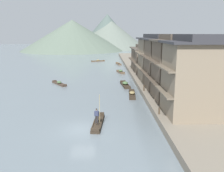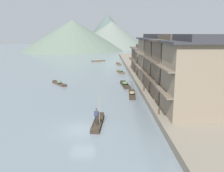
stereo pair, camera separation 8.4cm
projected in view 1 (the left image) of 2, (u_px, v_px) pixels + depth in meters
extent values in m
plane|color=slate|center=(83.00, 129.00, 23.63)|extent=(400.00, 400.00, 0.00)
cube|color=slate|center=(170.00, 75.00, 53.17)|extent=(18.00, 110.00, 0.78)
cube|color=#33281E|center=(98.00, 123.00, 24.91)|extent=(1.35, 5.02, 0.28)
cube|color=#33281E|center=(100.00, 114.00, 27.11)|extent=(0.86, 0.43, 0.26)
cube|color=#33281E|center=(95.00, 130.00, 22.58)|extent=(0.86, 0.43, 0.26)
cube|color=#33281E|center=(94.00, 122.00, 24.89)|extent=(0.46, 4.45, 0.08)
cube|color=#33281E|center=(102.00, 122.00, 24.84)|extent=(0.46, 4.45, 0.08)
cube|color=black|center=(96.00, 123.00, 23.88)|extent=(0.12, 0.23, 0.05)
cylinder|color=#232328|center=(96.00, 119.00, 23.75)|extent=(0.11, 0.11, 0.78)
cube|color=black|center=(98.00, 123.00, 23.86)|extent=(0.12, 0.23, 0.05)
cylinder|color=#232328|center=(98.00, 119.00, 23.73)|extent=(0.11, 0.11, 0.78)
cube|color=#2D334C|center=(97.00, 113.00, 23.60)|extent=(0.34, 0.23, 0.52)
cylinder|color=#2D334C|center=(95.00, 114.00, 23.69)|extent=(0.08, 0.08, 0.56)
cylinder|color=#2D334C|center=(99.00, 114.00, 23.65)|extent=(0.08, 0.08, 0.56)
sphere|color=#DBB28E|center=(97.00, 110.00, 23.51)|extent=(0.20, 0.20, 0.20)
sphere|color=black|center=(97.00, 109.00, 23.50)|extent=(0.18, 0.18, 0.18)
cylinder|color=tan|center=(100.00, 109.00, 23.57)|extent=(0.04, 0.04, 3.00)
cube|color=brown|center=(98.00, 61.00, 82.02)|extent=(4.84, 2.48, 0.19)
cube|color=brown|center=(104.00, 60.00, 82.78)|extent=(0.61, 0.89, 0.17)
cube|color=brown|center=(92.00, 61.00, 81.19)|extent=(0.61, 0.89, 0.17)
cube|color=brown|center=(98.00, 61.00, 82.37)|extent=(4.09, 1.54, 0.08)
cube|color=brown|center=(98.00, 61.00, 81.62)|extent=(4.09, 1.54, 0.08)
ellipsoid|color=olive|center=(98.00, 60.00, 81.95)|extent=(1.35, 1.15, 0.45)
cube|color=brown|center=(121.00, 72.00, 58.10)|extent=(2.00, 4.20, 0.24)
cube|color=brown|center=(118.00, 70.00, 59.82)|extent=(1.00, 0.58, 0.22)
cube|color=brown|center=(123.00, 72.00, 56.28)|extent=(1.00, 0.58, 0.22)
cube|color=brown|center=(119.00, 72.00, 57.94)|extent=(0.94, 3.48, 0.08)
cube|color=brown|center=(122.00, 72.00, 58.19)|extent=(0.94, 3.48, 0.08)
ellipsoid|color=#4C6B42|center=(121.00, 71.00, 58.02)|extent=(1.23, 1.50, 0.52)
cube|color=#33281E|center=(132.00, 95.00, 36.69)|extent=(1.40, 5.46, 0.21)
cube|color=#33281E|center=(132.00, 90.00, 39.13)|extent=(0.89, 0.43, 0.19)
cube|color=#33281E|center=(133.00, 98.00, 34.16)|extent=(0.89, 0.43, 0.19)
cube|color=#33281E|center=(129.00, 94.00, 36.68)|extent=(0.48, 4.89, 0.08)
cube|color=#33281E|center=(135.00, 94.00, 36.63)|extent=(0.48, 4.89, 0.08)
ellipsoid|color=olive|center=(132.00, 93.00, 36.61)|extent=(0.96, 1.27, 0.47)
cube|color=#423328|center=(59.00, 84.00, 44.60)|extent=(3.61, 4.61, 0.23)
cube|color=#423328|center=(54.00, 81.00, 46.41)|extent=(0.85, 0.75, 0.21)
cube|color=#423328|center=(64.00, 85.00, 42.70)|extent=(0.85, 0.75, 0.21)
cube|color=#423328|center=(57.00, 83.00, 44.34)|extent=(2.67, 3.75, 0.08)
cube|color=#423328|center=(61.00, 83.00, 44.80)|extent=(2.67, 3.75, 0.08)
ellipsoid|color=#4C6B42|center=(59.00, 82.00, 44.53)|extent=(1.27, 1.35, 0.43)
cube|color=brown|center=(118.00, 64.00, 73.67)|extent=(1.70, 4.36, 0.28)
cube|color=brown|center=(117.00, 62.00, 75.50)|extent=(0.82, 0.51, 0.25)
cube|color=brown|center=(120.00, 64.00, 71.72)|extent=(0.82, 0.51, 0.25)
cube|color=brown|center=(117.00, 63.00, 73.55)|extent=(0.85, 3.72, 0.08)
cube|color=brown|center=(120.00, 63.00, 73.71)|extent=(0.85, 3.72, 0.08)
ellipsoid|color=brown|center=(118.00, 63.00, 73.59)|extent=(0.96, 1.20, 0.42)
cube|color=#33281E|center=(125.00, 85.00, 43.50)|extent=(1.69, 5.68, 0.25)
cube|color=#33281E|center=(123.00, 81.00, 46.01)|extent=(1.06, 0.46, 0.22)
cube|color=#33281E|center=(128.00, 87.00, 40.88)|extent=(1.06, 0.46, 0.22)
cube|color=#33281E|center=(122.00, 84.00, 43.40)|extent=(0.57, 5.08, 0.08)
cube|color=#33281E|center=(128.00, 84.00, 43.52)|extent=(0.57, 5.08, 0.08)
ellipsoid|color=#4C6B42|center=(125.00, 83.00, 43.41)|extent=(1.17, 1.54, 0.57)
cube|color=#7F705B|center=(194.00, 80.00, 24.89)|extent=(5.86, 5.77, 7.80)
cube|color=brown|center=(163.00, 92.00, 25.11)|extent=(0.70, 5.77, 0.16)
cube|color=brown|center=(165.00, 68.00, 24.53)|extent=(0.70, 5.77, 0.16)
cube|color=#2D2D33|center=(197.00, 42.00, 24.00)|extent=(6.76, 6.67, 0.24)
cube|color=#2D2D33|center=(198.00, 38.00, 23.90)|extent=(3.52, 6.67, 0.70)
cube|color=brown|center=(173.00, 71.00, 31.09)|extent=(4.85, 5.61, 7.80)
cube|color=#4D4135|center=(152.00, 80.00, 31.31)|extent=(0.70, 5.61, 0.16)
cube|color=#4D4135|center=(153.00, 61.00, 30.74)|extent=(0.70, 5.61, 0.16)
cube|color=#4C4238|center=(175.00, 40.00, 30.20)|extent=(5.75, 6.51, 0.24)
cube|color=#4C4238|center=(175.00, 37.00, 30.10)|extent=(2.91, 6.51, 0.70)
cube|color=brown|center=(160.00, 64.00, 37.53)|extent=(4.27, 6.04, 7.80)
cube|color=#4D4135|center=(144.00, 72.00, 37.77)|extent=(0.70, 6.04, 0.16)
cube|color=#4D4135|center=(145.00, 56.00, 37.19)|extent=(0.70, 6.04, 0.16)
cube|color=#2D2D33|center=(161.00, 39.00, 36.65)|extent=(5.17, 6.94, 0.24)
cube|color=#2D2D33|center=(161.00, 36.00, 36.54)|extent=(2.56, 6.94, 0.70)
cube|color=#7F705B|center=(154.00, 60.00, 44.74)|extent=(5.25, 7.25, 7.80)
cube|color=brown|center=(138.00, 66.00, 44.96)|extent=(0.70, 7.25, 0.16)
cube|color=brown|center=(139.00, 53.00, 44.39)|extent=(0.70, 7.25, 0.16)
cube|color=#2D2D33|center=(155.00, 38.00, 43.85)|extent=(6.15, 8.15, 0.24)
cube|color=#2D2D33|center=(155.00, 36.00, 43.75)|extent=(3.15, 8.15, 0.70)
cube|color=brown|center=(146.00, 62.00, 52.27)|extent=(4.89, 4.68, 5.20)
cube|color=#4D4135|center=(134.00, 62.00, 52.21)|extent=(0.70, 4.68, 0.16)
cube|color=#4C4238|center=(147.00, 50.00, 51.67)|extent=(5.79, 5.58, 0.24)
cube|color=#4C4238|center=(147.00, 47.00, 51.57)|extent=(2.94, 5.58, 0.70)
cube|color=brown|center=(144.00, 59.00, 58.44)|extent=(5.83, 6.13, 5.20)
cube|color=#4D4135|center=(131.00, 59.00, 58.37)|extent=(0.70, 6.13, 0.16)
cube|color=#4C4238|center=(144.00, 48.00, 57.84)|extent=(6.73, 7.03, 0.24)
cube|color=#4C4238|center=(144.00, 46.00, 57.74)|extent=(3.50, 7.03, 0.70)
cylinder|color=#473828|center=(159.00, 111.00, 25.76)|extent=(0.20, 0.20, 0.75)
cylinder|color=#473828|center=(144.00, 88.00, 36.34)|extent=(0.20, 0.20, 0.92)
cone|color=slate|center=(110.00, 34.00, 151.19)|extent=(48.70, 48.70, 18.54)
cone|color=#4C5B56|center=(107.00, 31.00, 152.81)|extent=(39.08, 39.08, 22.14)
cone|color=#5B6B5B|center=(73.00, 35.00, 133.90)|extent=(59.09, 59.09, 17.37)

